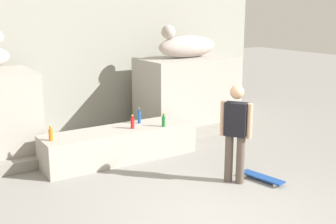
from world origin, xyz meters
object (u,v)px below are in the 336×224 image
object	(u,v)px
bottle_red	(132,123)
bottle_blue	(139,117)
skateboard	(262,177)
statue_reclining_right	(186,46)
bottle_orange	(51,134)
skater	(236,130)
bottle_green	(164,121)

from	to	relation	value
bottle_red	bottle_blue	bearing A→B (deg)	42.79
bottle_blue	skateboard	bearing A→B (deg)	-66.68
statue_reclining_right	bottle_blue	size ratio (longest dim) A/B	5.05
bottle_orange	bottle_blue	xyz separation A→B (m)	(1.87, 0.21, 0.02)
skater	bottle_orange	xyz separation A→B (m)	(-2.48, 2.00, -0.19)
skateboard	bottle_green	xyz separation A→B (m)	(-0.77, 1.96, 0.67)
bottle_blue	statue_reclining_right	bearing A→B (deg)	29.69
skateboard	bottle_blue	world-z (taller)	bottle_blue
bottle_orange	bottle_blue	distance (m)	1.88
bottle_orange	bottle_red	bearing A→B (deg)	-2.42
bottle_blue	bottle_green	bearing A→B (deg)	-59.24
skater	bottle_orange	world-z (taller)	skater
skateboard	bottle_red	distance (m)	2.63
skater	bottle_green	size ratio (longest dim) A/B	6.03
bottle_orange	bottle_blue	size ratio (longest dim) A/B	0.86
bottle_blue	bottle_red	bearing A→B (deg)	-137.21
statue_reclining_right	bottle_blue	bearing A→B (deg)	27.38
bottle_orange	bottle_blue	bearing A→B (deg)	6.39
skateboard	bottle_blue	distance (m)	2.74
skater	bottle_blue	world-z (taller)	skater
skateboard	bottle_orange	distance (m)	3.73
skateboard	bottle_red	world-z (taller)	bottle_red
skateboard	bottle_green	world-z (taller)	bottle_green
bottle_green	bottle_blue	xyz separation A→B (m)	(-0.28, 0.48, 0.02)
bottle_green	statue_reclining_right	bearing A→B (deg)	44.21
bottle_red	bottle_blue	xyz separation A→B (m)	(0.30, 0.28, 0.03)
skater	bottle_green	distance (m)	1.78
skater	bottle_red	distance (m)	2.15
skater	statue_reclining_right	bearing A→B (deg)	125.48
skateboard	bottle_orange	xyz separation A→B (m)	(-2.92, 2.23, 0.67)
bottle_green	bottle_orange	size ratio (longest dim) A/B	1.01
statue_reclining_right	bottle_orange	distance (m)	4.15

